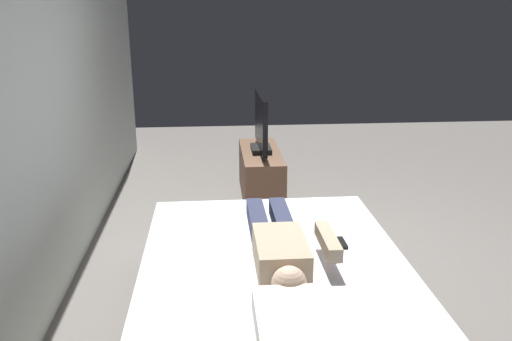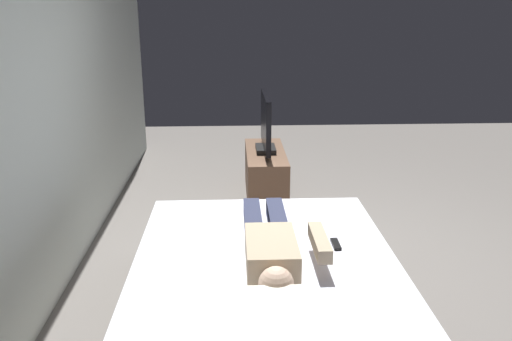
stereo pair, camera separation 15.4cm
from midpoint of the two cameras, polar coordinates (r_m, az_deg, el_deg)
The scene contains 8 objects.
ground_plane at distance 4.25m, azimuth 6.56°, elevation -10.00°, with size 10.00×10.00×0.00m, color slate.
back_wall at distance 4.29m, azimuth -21.22°, elevation 8.94°, with size 6.40×0.10×2.80m, color silver.
bed at distance 3.23m, azimuth 0.54°, elevation -14.07°, with size 2.09×1.62×0.54m.
pillow at distance 2.44m, azimuth 2.22°, elevation -16.27°, with size 0.48×0.34×0.12m, color silver.
person at distance 3.08m, azimuth 1.20°, elevation -8.10°, with size 1.26×0.46×0.18m.
remote at distance 3.31m, azimuth 7.96°, elevation -7.77°, with size 0.15×0.04×0.02m, color black.
tv_stand at distance 5.54m, azimuth -0.27°, elevation -0.39°, with size 1.10×0.40×0.50m, color brown.
tv at distance 5.40m, azimuth -0.28°, elevation 5.02°, with size 0.88×0.20×0.59m.
Camera 1 is at (-3.68, 0.87, 1.96)m, focal length 36.92 mm.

